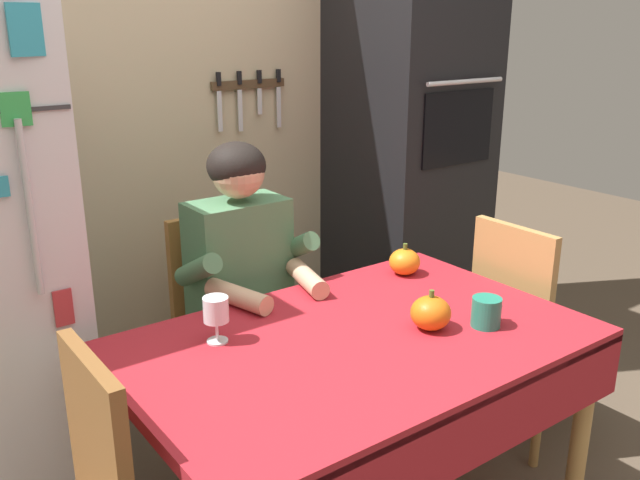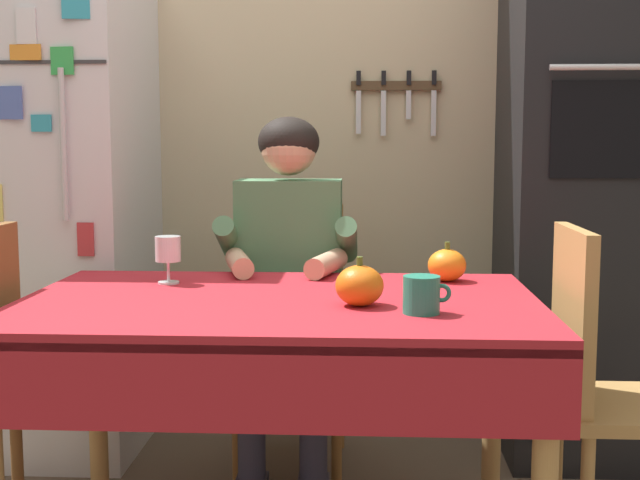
{
  "view_description": "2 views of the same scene",
  "coord_description": "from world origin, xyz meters",
  "px_view_note": "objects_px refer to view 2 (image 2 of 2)",
  "views": [
    {
      "loc": [
        -1.19,
        -1.34,
        1.65
      ],
      "look_at": [
        -0.04,
        0.23,
        1.02
      ],
      "focal_mm": 38.26,
      "sensor_mm": 36.0,
      "label": 1
    },
    {
      "loc": [
        0.23,
        -2.13,
        1.17
      ],
      "look_at": [
        0.1,
        0.29,
        0.88
      ],
      "focal_mm": 47.2,
      "sensor_mm": 36.0,
      "label": 2
    }
  ],
  "objects_px": {
    "refrigerator": "(51,211)",
    "dining_table": "(278,330)",
    "wall_oven": "(589,172)",
    "wine_glass": "(168,251)",
    "pumpkin_large": "(447,265)",
    "pumpkin_medium": "(359,286)",
    "chair_behind_person": "(293,320)",
    "coffee_mug": "(422,295)",
    "seated_person": "(288,267)",
    "chair_right_side": "(608,380)"
  },
  "relations": [
    {
      "from": "pumpkin_large",
      "to": "dining_table",
      "type": "bearing_deg",
      "value": -145.78
    },
    {
      "from": "wall_oven",
      "to": "seated_person",
      "type": "height_order",
      "value": "wall_oven"
    },
    {
      "from": "coffee_mug",
      "to": "chair_behind_person",
      "type": "bearing_deg",
      "value": 113.02
    },
    {
      "from": "wall_oven",
      "to": "dining_table",
      "type": "bearing_deg",
      "value": -138.69
    },
    {
      "from": "refrigerator",
      "to": "chair_behind_person",
      "type": "distance_m",
      "value": 1.0
    },
    {
      "from": "wall_oven",
      "to": "wine_glass",
      "type": "distance_m",
      "value": 1.58
    },
    {
      "from": "chair_behind_person",
      "to": "wall_oven",
      "type": "bearing_deg",
      "value": 6.87
    },
    {
      "from": "refrigerator",
      "to": "wine_glass",
      "type": "relative_size",
      "value": 12.65
    },
    {
      "from": "dining_table",
      "to": "chair_right_side",
      "type": "height_order",
      "value": "chair_right_side"
    },
    {
      "from": "refrigerator",
      "to": "dining_table",
      "type": "xyz_separation_m",
      "value": [
        0.95,
        -0.88,
        -0.24
      ]
    },
    {
      "from": "pumpkin_medium",
      "to": "pumpkin_large",
      "type": "bearing_deg",
      "value": 56.52
    },
    {
      "from": "refrigerator",
      "to": "pumpkin_medium",
      "type": "distance_m",
      "value": 1.51
    },
    {
      "from": "coffee_mug",
      "to": "pumpkin_large",
      "type": "relative_size",
      "value": 0.99
    },
    {
      "from": "wall_oven",
      "to": "coffee_mug",
      "type": "relative_size",
      "value": 17.61
    },
    {
      "from": "chair_behind_person",
      "to": "seated_person",
      "type": "distance_m",
      "value": 0.29
    },
    {
      "from": "chair_behind_person",
      "to": "pumpkin_large",
      "type": "relative_size",
      "value": 7.74
    },
    {
      "from": "chair_behind_person",
      "to": "chair_right_side",
      "type": "distance_m",
      "value": 1.17
    },
    {
      "from": "chair_right_side",
      "to": "refrigerator",
      "type": "bearing_deg",
      "value": 156.5
    },
    {
      "from": "coffee_mug",
      "to": "pumpkin_medium",
      "type": "bearing_deg",
      "value": 150.45
    },
    {
      "from": "chair_right_side",
      "to": "pumpkin_large",
      "type": "distance_m",
      "value": 0.56
    },
    {
      "from": "chair_behind_person",
      "to": "coffee_mug",
      "type": "height_order",
      "value": "chair_behind_person"
    },
    {
      "from": "coffee_mug",
      "to": "wine_glass",
      "type": "height_order",
      "value": "wine_glass"
    },
    {
      "from": "seated_person",
      "to": "pumpkin_medium",
      "type": "height_order",
      "value": "seated_person"
    },
    {
      "from": "dining_table",
      "to": "coffee_mug",
      "type": "distance_m",
      "value": 0.43
    },
    {
      "from": "refrigerator",
      "to": "dining_table",
      "type": "bearing_deg",
      "value": -42.91
    },
    {
      "from": "wall_oven",
      "to": "pumpkin_large",
      "type": "bearing_deg",
      "value": -133.71
    },
    {
      "from": "wall_oven",
      "to": "refrigerator",
      "type": "bearing_deg",
      "value": -178.86
    },
    {
      "from": "wall_oven",
      "to": "dining_table",
      "type": "height_order",
      "value": "wall_oven"
    },
    {
      "from": "wall_oven",
      "to": "chair_right_side",
      "type": "relative_size",
      "value": 2.26
    },
    {
      "from": "chair_behind_person",
      "to": "wine_glass",
      "type": "relative_size",
      "value": 6.54
    },
    {
      "from": "wall_oven",
      "to": "pumpkin_medium",
      "type": "xyz_separation_m",
      "value": [
        -0.83,
        -0.99,
        -0.26
      ]
    },
    {
      "from": "wall_oven",
      "to": "seated_person",
      "type": "relative_size",
      "value": 1.69
    },
    {
      "from": "chair_behind_person",
      "to": "coffee_mug",
      "type": "distance_m",
      "value": 1.07
    },
    {
      "from": "refrigerator",
      "to": "pumpkin_large",
      "type": "xyz_separation_m",
      "value": [
        1.43,
        -0.56,
        -0.11
      ]
    },
    {
      "from": "wine_glass",
      "to": "dining_table",
      "type": "bearing_deg",
      "value": -34.09
    },
    {
      "from": "chair_behind_person",
      "to": "coffee_mug",
      "type": "bearing_deg",
      "value": -66.98
    },
    {
      "from": "dining_table",
      "to": "chair_behind_person",
      "type": "distance_m",
      "value": 0.81
    },
    {
      "from": "seated_person",
      "to": "chair_right_side",
      "type": "distance_m",
      "value": 1.09
    },
    {
      "from": "dining_table",
      "to": "pumpkin_large",
      "type": "relative_size",
      "value": 11.65
    },
    {
      "from": "pumpkin_large",
      "to": "pumpkin_medium",
      "type": "relative_size",
      "value": 0.94
    },
    {
      "from": "refrigerator",
      "to": "coffee_mug",
      "type": "height_order",
      "value": "refrigerator"
    },
    {
      "from": "refrigerator",
      "to": "chair_right_side",
      "type": "height_order",
      "value": "refrigerator"
    },
    {
      "from": "coffee_mug",
      "to": "pumpkin_medium",
      "type": "xyz_separation_m",
      "value": [
        -0.15,
        0.09,
        0.01
      ]
    },
    {
      "from": "chair_behind_person",
      "to": "chair_right_side",
      "type": "bearing_deg",
      "value": -37.48
    },
    {
      "from": "pumpkin_large",
      "to": "wine_glass",
      "type": "bearing_deg",
      "value": -174.05
    },
    {
      "from": "dining_table",
      "to": "wine_glass",
      "type": "xyz_separation_m",
      "value": [
        -0.35,
        0.24,
        0.18
      ]
    },
    {
      "from": "seated_person",
      "to": "chair_right_side",
      "type": "relative_size",
      "value": 1.34
    },
    {
      "from": "wall_oven",
      "to": "pumpkin_large",
      "type": "xyz_separation_m",
      "value": [
        -0.57,
        -0.6,
        -0.26
      ]
    },
    {
      "from": "refrigerator",
      "to": "seated_person",
      "type": "height_order",
      "value": "refrigerator"
    },
    {
      "from": "pumpkin_large",
      "to": "pumpkin_medium",
      "type": "xyz_separation_m",
      "value": [
        -0.26,
        -0.4,
        0.0
      ]
    }
  ]
}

